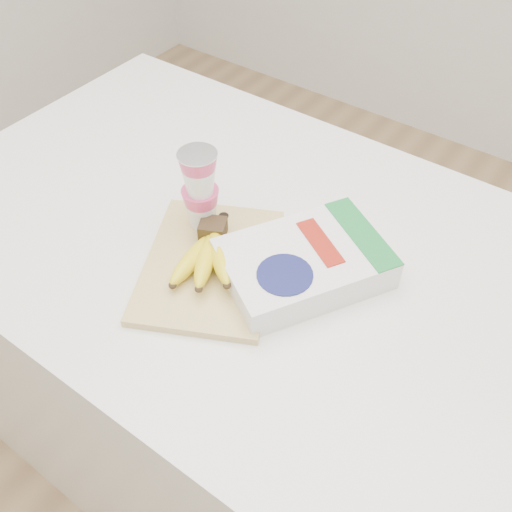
{
  "coord_description": "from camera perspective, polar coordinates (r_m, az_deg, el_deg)",
  "views": [
    {
      "loc": [
        0.52,
        -0.64,
        1.73
      ],
      "look_at": [
        0.11,
        -0.07,
        1.0
      ],
      "focal_mm": 40.0,
      "sensor_mm": 36.0,
      "label": 1
    }
  ],
  "objects": [
    {
      "name": "yogurt_stack",
      "position": [
        1.05,
        -5.64,
        6.79
      ],
      "size": [
        0.08,
        0.07,
        0.17
      ],
      "color": "white",
      "rests_on": "cutting_board"
    },
    {
      "name": "table",
      "position": [
        1.49,
        -2.06,
        -10.62
      ],
      "size": [
        1.28,
        0.86,
        0.96
      ],
      "primitive_type": "cube",
      "color": "white",
      "rests_on": "ground"
    },
    {
      "name": "bananas",
      "position": [
        1.02,
        -4.93,
        0.15
      ],
      "size": [
        0.15,
        0.18,
        0.06
      ],
      "color": "#382816",
      "rests_on": "cutting_board"
    },
    {
      "name": "cutting_board",
      "position": [
        1.04,
        -4.65,
        -0.86
      ],
      "size": [
        0.35,
        0.38,
        0.02
      ],
      "primitive_type": "cube",
      "rotation": [
        0.0,
        0.0,
        0.46
      ],
      "color": "#D8BC76",
      "rests_on": "table"
    },
    {
      "name": "cereal_box",
      "position": [
        1.01,
        4.82,
        -0.74
      ],
      "size": [
        0.31,
        0.34,
        0.06
      ],
      "rotation": [
        0.0,
        0.0,
        -0.54
      ],
      "color": "white",
      "rests_on": "table"
    },
    {
      "name": "room",
      "position": [
        0.9,
        -3.59,
        21.27
      ],
      "size": [
        4.0,
        4.0,
        4.0
      ],
      "color": "tan",
      "rests_on": "ground"
    }
  ]
}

